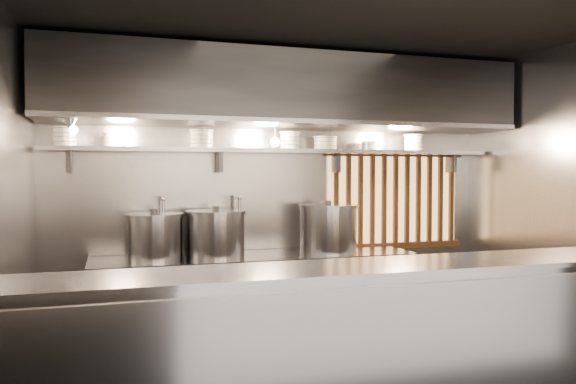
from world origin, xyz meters
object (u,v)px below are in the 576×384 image
stock_pot_mid (216,233)px  stock_pot_right (328,228)px  heat_lamp (70,123)px  pendant_bulb (275,142)px  stock_pot_left (154,236)px

stock_pot_mid → stock_pot_right: size_ratio=0.82×
heat_lamp → stock_pot_mid: bearing=14.6°
heat_lamp → stock_pot_mid: size_ratio=0.61×
stock_pot_mid → stock_pot_right: stock_pot_right is taller
stock_pot_mid → stock_pot_right: 1.10m
heat_lamp → pendant_bulb: heat_lamp is taller
heat_lamp → pendant_bulb: bearing=11.0°
heat_lamp → stock_pot_left: 1.21m
heat_lamp → stock_pot_right: bearing=7.4°
stock_pot_left → stock_pot_mid: size_ratio=1.03×
stock_pot_right → pendant_bulb: bearing=174.6°
stock_pot_mid → stock_pot_right: (1.10, -0.02, 0.02)m
pendant_bulb → heat_lamp: bearing=-169.0°
heat_lamp → stock_pot_left: bearing=26.0°
stock_pot_left → stock_pot_mid: 0.56m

